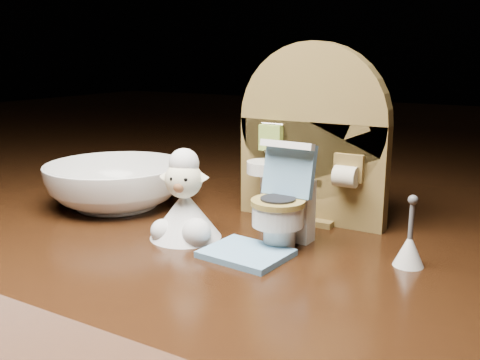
# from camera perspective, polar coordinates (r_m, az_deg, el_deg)

# --- Properties ---
(backdrop_panel) EXTENTS (0.13, 0.05, 0.15)m
(backdrop_panel) POSITION_cam_1_polar(r_m,az_deg,el_deg) (0.45, 7.56, 3.75)
(backdrop_panel) COLOR brown
(backdrop_panel) RESTS_ON ground
(toy_toilet) EXTENTS (0.04, 0.05, 0.08)m
(toy_toilet) POSITION_cam_1_polar(r_m,az_deg,el_deg) (0.40, 4.78, -2.94)
(toy_toilet) COLOR white
(toy_toilet) RESTS_ON ground
(bath_mat) EXTENTS (0.06, 0.05, 0.00)m
(bath_mat) POSITION_cam_1_polar(r_m,az_deg,el_deg) (0.38, 0.66, -7.84)
(bath_mat) COLOR #679AC3
(bath_mat) RESTS_ON ground
(toilet_brush) EXTENTS (0.02, 0.02, 0.05)m
(toilet_brush) POSITION_cam_1_polar(r_m,az_deg,el_deg) (0.38, 17.61, -6.87)
(toilet_brush) COLOR white
(toilet_brush) RESTS_ON ground
(plush_lamb) EXTENTS (0.06, 0.06, 0.07)m
(plush_lamb) POSITION_cam_1_polar(r_m,az_deg,el_deg) (0.42, -5.92, -2.87)
(plush_lamb) COLOR silver
(plush_lamb) RESTS_ON ground
(ceramic_bowl) EXTENTS (0.14, 0.14, 0.04)m
(ceramic_bowl) POSITION_cam_1_polar(r_m,az_deg,el_deg) (0.51, -13.08, -0.52)
(ceramic_bowl) COLOR white
(ceramic_bowl) RESTS_ON ground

